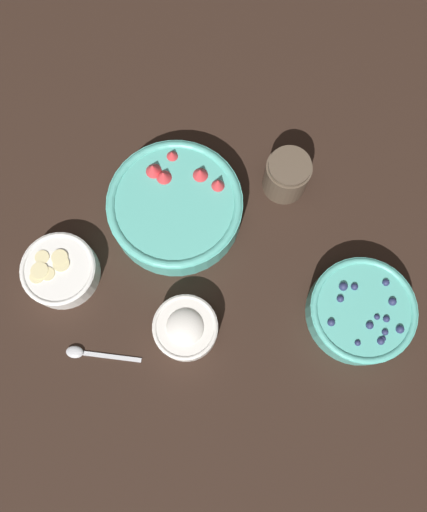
# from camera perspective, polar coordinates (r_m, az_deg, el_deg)

# --- Properties ---
(ground_plane) EXTENTS (4.00, 4.00, 0.00)m
(ground_plane) POSITION_cam_1_polar(r_m,az_deg,el_deg) (0.93, 0.72, -6.42)
(ground_plane) COLOR black
(bowl_strawberries) EXTENTS (0.25, 0.25, 0.08)m
(bowl_strawberries) POSITION_cam_1_polar(r_m,az_deg,el_deg) (0.95, -4.36, 5.74)
(bowl_strawberries) COLOR #56B7A8
(bowl_strawberries) RESTS_ON ground_plane
(bowl_blueberries) EXTENTS (0.19, 0.19, 0.06)m
(bowl_blueberries) POSITION_cam_1_polar(r_m,az_deg,el_deg) (0.94, 16.52, -6.05)
(bowl_blueberries) COLOR #56B7A8
(bowl_blueberries) RESTS_ON ground_plane
(bowl_bananas) EXTENTS (0.14, 0.14, 0.05)m
(bowl_bananas) POSITION_cam_1_polar(r_m,az_deg,el_deg) (0.96, -17.13, -1.59)
(bowl_bananas) COLOR white
(bowl_bananas) RESTS_ON ground_plane
(bowl_cream) EXTENTS (0.12, 0.12, 0.06)m
(bowl_cream) POSITION_cam_1_polar(r_m,az_deg,el_deg) (0.90, -3.21, -8.21)
(bowl_cream) COLOR white
(bowl_cream) RESTS_ON ground_plane
(jar_chocolate) EXTENTS (0.09, 0.09, 0.09)m
(jar_chocolate) POSITION_cam_1_polar(r_m,az_deg,el_deg) (0.97, 8.34, 9.05)
(jar_chocolate) COLOR brown
(jar_chocolate) RESTS_ON ground_plane
(spoon) EXTENTS (0.13, 0.07, 0.01)m
(spoon) POSITION_cam_1_polar(r_m,az_deg,el_deg) (0.95, -14.06, -10.79)
(spoon) COLOR silver
(spoon) RESTS_ON ground_plane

